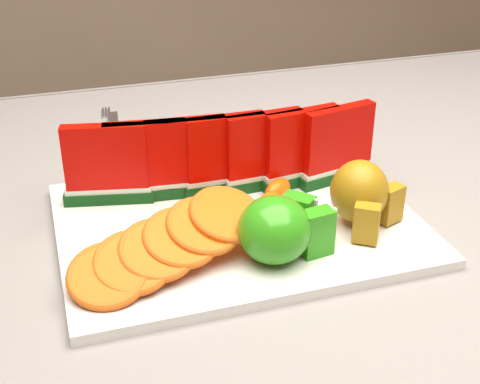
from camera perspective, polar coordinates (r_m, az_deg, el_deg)
name	(u,v)px	position (r m, az deg, el deg)	size (l,w,h in m)	color
table	(258,290)	(0.84, 1.57, -8.38)	(1.40, 0.90, 0.75)	#4A361A
tablecloth	(259,248)	(0.81, 1.63, -4.81)	(1.53, 1.03, 0.20)	gray
platter	(238,224)	(0.76, -0.20, -2.71)	(0.40, 0.30, 0.01)	silver
apple_cluster	(280,229)	(0.68, 3.45, -3.16)	(0.11, 0.10, 0.07)	#387F11
pear_cluster	(362,194)	(0.74, 10.33, -0.18)	(0.09, 0.09, 0.07)	#AE7B17
side_plate	(295,139)	(0.98, 4.68, 4.54)	(0.21, 0.21, 0.01)	silver
fork	(113,131)	(1.03, -10.78, 5.11)	(0.03, 0.20, 0.00)	silver
watermelon_row	(226,156)	(0.80, -1.23, 3.07)	(0.39, 0.07, 0.10)	#104015
orange_fan_front	(170,243)	(0.67, -6.03, -4.37)	(0.23, 0.14, 0.06)	#F92B00
orange_fan_back	(177,162)	(0.85, -5.40, 2.54)	(0.23, 0.09, 0.04)	#F92B00
tangerine_segments	(232,205)	(0.76, -0.73, -1.12)	(0.17, 0.08, 0.03)	orange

